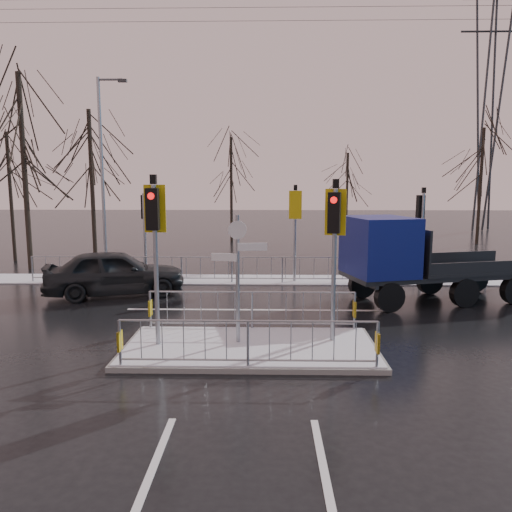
{
  "coord_description": "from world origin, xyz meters",
  "views": [
    {
      "loc": [
        0.4,
        -11.42,
        3.98
      ],
      "look_at": [
        0.07,
        3.23,
        1.8
      ],
      "focal_mm": 35.0,
      "sensor_mm": 36.0,
      "label": 1
    }
  ],
  "objects_px": {
    "flatbed_truck": "(403,257)",
    "car_far_lane": "(115,272)",
    "street_lamp_left": "(104,170)",
    "traffic_island": "(250,335)"
  },
  "relations": [
    {
      "from": "street_lamp_left",
      "to": "traffic_island",
      "type": "bearing_deg",
      "value": -55.93
    },
    {
      "from": "traffic_island",
      "to": "flatbed_truck",
      "type": "distance_m",
      "value": 6.99
    },
    {
      "from": "flatbed_truck",
      "to": "street_lamp_left",
      "type": "height_order",
      "value": "street_lamp_left"
    },
    {
      "from": "flatbed_truck",
      "to": "car_far_lane",
      "type": "bearing_deg",
      "value": 174.82
    },
    {
      "from": "traffic_island",
      "to": "car_far_lane",
      "type": "relative_size",
      "value": 1.25
    },
    {
      "from": "car_far_lane",
      "to": "traffic_island",
      "type": "bearing_deg",
      "value": -156.79
    },
    {
      "from": "traffic_island",
      "to": "car_far_lane",
      "type": "xyz_separation_m",
      "value": [
        -4.96,
        5.76,
        0.43
      ]
    },
    {
      "from": "car_far_lane",
      "to": "flatbed_truck",
      "type": "xyz_separation_m",
      "value": [
        9.85,
        -0.89,
        0.71
      ]
    },
    {
      "from": "car_far_lane",
      "to": "street_lamp_left",
      "type": "height_order",
      "value": "street_lamp_left"
    },
    {
      "from": "traffic_island",
      "to": "street_lamp_left",
      "type": "xyz_separation_m",
      "value": [
        -6.42,
        9.49,
        4.1
      ]
    }
  ]
}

